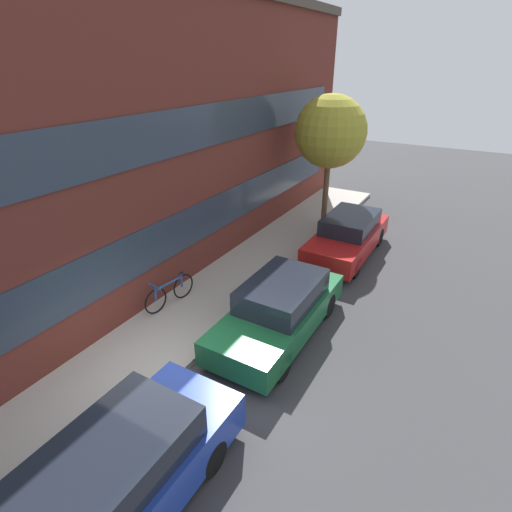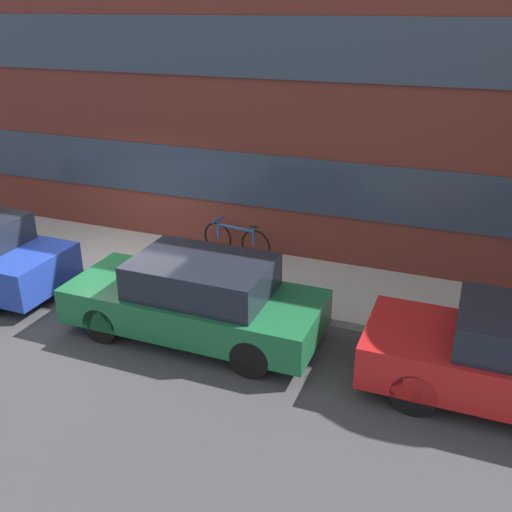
{
  "view_description": "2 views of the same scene",
  "coord_description": "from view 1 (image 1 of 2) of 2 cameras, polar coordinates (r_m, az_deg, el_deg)",
  "views": [
    {
      "loc": [
        -4.33,
        -4.45,
        5.86
      ],
      "look_at": [
        3.58,
        0.15,
        1.31
      ],
      "focal_mm": 28.0,
      "sensor_mm": 36.0,
      "label": 1
    },
    {
      "loc": [
        6.43,
        -8.19,
        4.95
      ],
      "look_at": [
        3.02,
        0.48,
        0.85
      ],
      "focal_mm": 40.0,
      "sensor_mm": 36.0,
      "label": 2
    }
  ],
  "objects": [
    {
      "name": "parked_car_green",
      "position": [
        9.31,
        3.39,
        -7.51
      ],
      "size": [
        4.13,
        1.65,
        1.35
      ],
      "rotation": [
        0.0,
        0.0,
        3.14
      ],
      "color": "#195B33",
      "rests_on": "ground_plane"
    },
    {
      "name": "sidewalk_strip",
      "position": [
        9.14,
        -17.4,
        -14.36
      ],
      "size": [
        28.0,
        2.26,
        0.14
      ],
      "color": "#A8A399",
      "rests_on": "ground_plane"
    },
    {
      "name": "parked_car_blue",
      "position": [
        6.47,
        -20.46,
        -28.88
      ],
      "size": [
        4.47,
        1.61,
        1.42
      ],
      "rotation": [
        0.0,
        0.0,
        3.14
      ],
      "color": "#1E3899",
      "rests_on": "ground_plane"
    },
    {
      "name": "ground_plane",
      "position": [
        8.54,
        -11.84,
        -17.6
      ],
      "size": [
        56.0,
        56.0,
        0.0
      ],
      "primitive_type": "plane",
      "color": "#38383A"
    },
    {
      "name": "rowhouse_facade",
      "position": [
        8.6,
        -28.22,
        9.9
      ],
      "size": [
        28.0,
        1.02,
        7.7
      ],
      "color": "maroon",
      "rests_on": "ground_plane"
    },
    {
      "name": "bicycle",
      "position": [
        10.42,
        -12.23,
        -5.02
      ],
      "size": [
        1.58,
        0.44,
        0.77
      ],
      "rotation": [
        0.0,
        0.0,
        3.0
      ],
      "color": "black",
      "rests_on": "sidewalk_strip"
    },
    {
      "name": "parked_car_red",
      "position": [
        13.33,
        13.0,
        2.88
      ],
      "size": [
        4.17,
        1.61,
        1.36
      ],
      "rotation": [
        0.0,
        0.0,
        3.14
      ],
      "color": "#AD1919",
      "rests_on": "ground_plane"
    },
    {
      "name": "street_tree",
      "position": [
        14.61,
        10.59,
        17.01
      ],
      "size": [
        2.49,
        2.49,
        4.68
      ],
      "color": "brown",
      "rests_on": "sidewalk_strip"
    }
  ]
}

